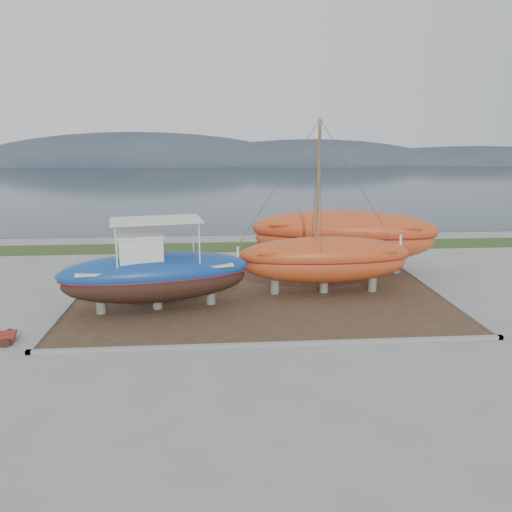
{
  "coord_description": "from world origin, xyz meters",
  "views": [
    {
      "loc": [
        -2.01,
        -19.81,
        7.87
      ],
      "look_at": [
        -0.17,
        4.0,
        2.11
      ],
      "focal_mm": 35.0,
      "sensor_mm": 36.0,
      "label": 1
    }
  ],
  "objects_px": {
    "white_dinghy": "(142,278)",
    "orange_bare_hull": "(343,242)",
    "orange_sailboat": "(326,209)",
    "blue_caique": "(156,265)"
  },
  "relations": [
    {
      "from": "white_dinghy",
      "to": "orange_sailboat",
      "type": "bearing_deg",
      "value": 14.75
    },
    {
      "from": "white_dinghy",
      "to": "orange_sailboat",
      "type": "relative_size",
      "value": 0.5
    },
    {
      "from": "orange_sailboat",
      "to": "orange_bare_hull",
      "type": "relative_size",
      "value": 0.82
    },
    {
      "from": "blue_caique",
      "to": "orange_bare_hull",
      "type": "relative_size",
      "value": 0.81
    },
    {
      "from": "blue_caique",
      "to": "orange_bare_hull",
      "type": "bearing_deg",
      "value": 18.87
    },
    {
      "from": "blue_caique",
      "to": "orange_sailboat",
      "type": "relative_size",
      "value": 0.99
    },
    {
      "from": "orange_bare_hull",
      "to": "orange_sailboat",
      "type": "bearing_deg",
      "value": -104.4
    },
    {
      "from": "white_dinghy",
      "to": "orange_bare_hull",
      "type": "distance_m",
      "value": 11.68
    },
    {
      "from": "white_dinghy",
      "to": "orange_sailboat",
      "type": "distance_m",
      "value": 10.07
    },
    {
      "from": "white_dinghy",
      "to": "orange_bare_hull",
      "type": "xyz_separation_m",
      "value": [
        11.27,
        2.88,
        1.1
      ]
    }
  ]
}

